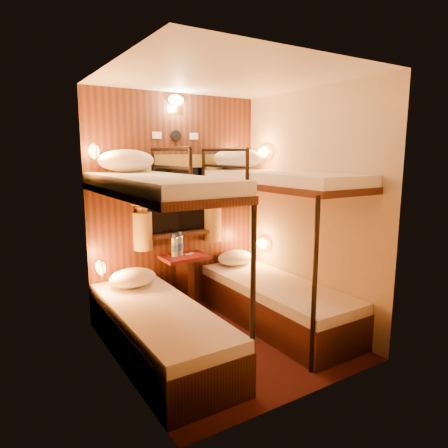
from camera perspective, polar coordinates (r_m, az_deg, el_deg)
floor at (r=3.96m, az=0.28°, el=-16.34°), size 2.10×2.10×0.00m
ceiling at (r=3.61m, az=0.31°, el=20.27°), size 2.10×2.10×0.00m
wall_back at (r=4.51m, az=-6.88°, el=2.82°), size 2.40×0.00×2.40m
wall_front at (r=2.78m, az=11.97°, el=-1.77°), size 2.40×0.00×2.40m
wall_left at (r=3.18m, az=-15.12°, el=-0.43°), size 0.00×2.40×2.40m
wall_right at (r=4.21m, az=11.88°, el=2.18°), size 0.00×2.40×2.40m
back_panel at (r=4.49m, az=-6.80°, el=2.81°), size 2.00×0.03×2.40m
bunk_left at (r=3.52m, az=-9.41°, el=-10.03°), size 0.72×1.90×1.82m
bunk_right at (r=4.16m, az=7.38°, el=-6.82°), size 0.72×1.90×1.82m
window at (r=4.47m, az=-6.62°, el=2.52°), size 1.00×0.12×0.79m
curtains at (r=4.43m, az=-6.46°, el=3.54°), size 1.10×0.22×1.00m
back_fixtures at (r=4.45m, az=-6.88°, el=16.23°), size 0.54×0.09×0.48m
reading_lamps at (r=4.19m, az=-4.84°, el=2.87°), size 2.00×0.20×1.25m
table at (r=4.50m, az=-5.57°, el=-7.42°), size 0.50×0.34×0.66m
bottle_left at (r=4.37m, az=-7.08°, el=-3.29°), size 0.07×0.07×0.25m
bottle_right at (r=4.42m, az=-6.35°, el=-3.05°), size 0.08×0.08×0.26m
sachet_a at (r=4.47m, az=-5.07°, el=-4.35°), size 0.09×0.08×0.01m
sachet_b at (r=4.52m, az=-4.64°, el=-4.16°), size 0.09×0.08×0.01m
pillow_lower_left at (r=4.08m, az=-12.89°, el=-7.48°), size 0.46×0.33×0.18m
pillow_lower_right at (r=4.75m, az=1.59°, el=-4.81°), size 0.44×0.32×0.17m
pillow_upper_left at (r=3.95m, az=-13.80°, el=8.79°), size 0.54×0.38×0.21m
pillow_upper_right at (r=4.56m, az=1.96°, el=9.33°), size 0.59×0.42×0.23m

